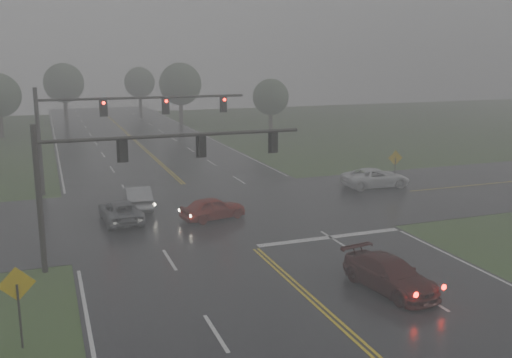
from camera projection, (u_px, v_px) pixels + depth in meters
name	position (u px, v px, depth m)	size (l,w,h in m)	color
main_road	(222.00, 219.00, 34.80)	(18.00, 160.00, 0.02)	black
cross_street	(213.00, 211.00, 36.63)	(120.00, 14.00, 0.02)	black
stop_bar	(330.00, 238.00, 31.20)	(8.50, 0.50, 0.01)	silver
sedan_maroon	(389.00, 290.00, 24.24)	(1.94, 4.77, 1.38)	#390C0A
sedan_red	(213.00, 219.00, 34.70)	(1.62, 4.02, 1.37)	maroon
sedan_silver	(138.00, 208.00, 37.16)	(1.58, 4.53, 1.49)	gray
car_grey	(121.00, 222.00, 34.16)	(2.14, 4.65, 1.29)	#56585D
pickup_white	(375.00, 187.00, 43.13)	(2.38, 5.17, 1.44)	white
signal_gantry_near	(127.00, 164.00, 26.60)	(12.76, 0.30, 6.84)	black
signal_gantry_far	(108.00, 117.00, 41.27)	(15.26, 0.39, 7.62)	black
sign_diamond_west	(18.00, 294.00, 19.05)	(1.21, 0.17, 2.92)	black
sign_diamond_east	(395.00, 162.00, 42.99)	(1.16, 0.17, 2.79)	black
tree_ne_a	(180.00, 84.00, 80.67)	(5.99, 5.99, 8.79)	#362C23
tree_n_mid	(64.00, 83.00, 85.11)	(5.91, 5.91, 8.68)	#362C23
tree_e_near	(271.00, 97.00, 73.30)	(4.68, 4.68, 6.87)	#362C23
tree_n_far	(140.00, 82.00, 99.37)	(5.32, 5.32, 7.81)	#362C23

